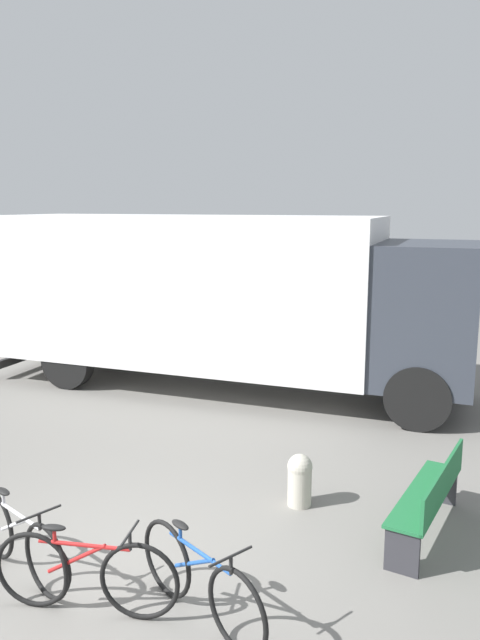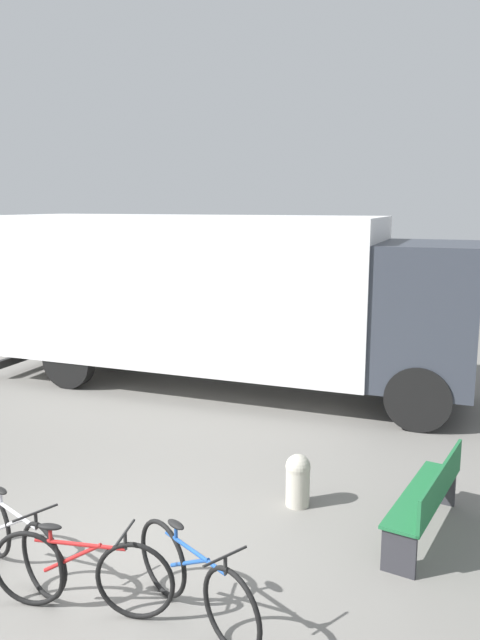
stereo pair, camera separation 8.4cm
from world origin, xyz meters
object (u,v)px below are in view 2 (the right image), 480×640
object	(u,v)px
bicycle_near	(16,538)
bicycle_far	(194,580)
bicycle_middle	(81,572)
bollard_near_bench	(298,478)
park_bench	(430,496)
delivery_truck	(220,293)

from	to	relation	value
bicycle_near	bicycle_far	bearing A→B (deg)	22.62
bicycle_middle	bollard_near_bench	distance (m)	2.88
bicycle_near	bicycle_middle	distance (m)	0.95
bicycle_middle	bollard_near_bench	world-z (taller)	bicycle_middle
bollard_near_bench	park_bench	bearing A→B (deg)	-0.12
delivery_truck	park_bench	bearing A→B (deg)	-45.74
bollard_near_bench	bicycle_middle	bearing A→B (deg)	-108.31
bicycle_middle	bicycle_far	size ratio (longest dim) A/B	1.02
delivery_truck	bicycle_middle	size ratio (longest dim) A/B	5.74
delivery_truck	bollard_near_bench	distance (m)	5.25
bicycle_far	bollard_near_bench	bearing A→B (deg)	112.45
bicycle_near	bicycle_far	world-z (taller)	same
bicycle_middle	bicycle_far	xyz separation A→B (m)	(0.94, 0.37, 0.00)
delivery_truck	bicycle_near	world-z (taller)	delivery_truck
delivery_truck	park_bench	distance (m)	6.28
park_bench	bicycle_far	xyz separation A→B (m)	(-1.49, -2.37, -0.09)
delivery_truck	bicycle_far	bearing A→B (deg)	-69.11
park_bench	bicycle_middle	world-z (taller)	park_bench
delivery_truck	bicycle_far	size ratio (longest dim) A/B	5.88
delivery_truck	bicycle_middle	world-z (taller)	delivery_truck
delivery_truck	bollard_near_bench	size ratio (longest dim) A/B	14.82
bicycle_near	bollard_near_bench	xyz separation A→B (m)	(1.85, 2.60, -0.04)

